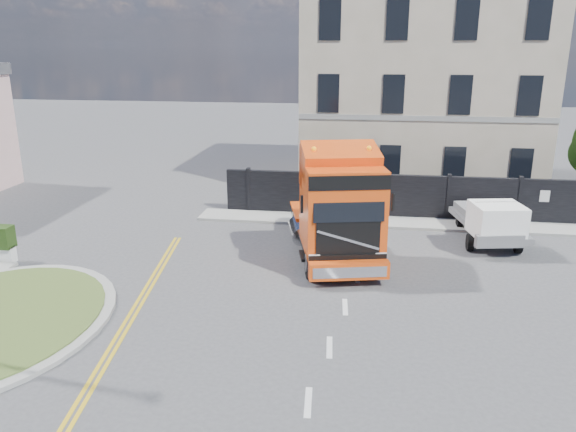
# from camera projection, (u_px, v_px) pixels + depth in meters

# --- Properties ---
(ground) EXTENTS (120.00, 120.00, 0.00)m
(ground) POSITION_uv_depth(u_px,v_px,m) (251.00, 295.00, 17.55)
(ground) COLOR #424244
(ground) RESTS_ON ground
(hoarding_fence) EXTENTS (18.80, 0.25, 2.00)m
(hoarding_fence) POSITION_uv_depth(u_px,v_px,m) (437.00, 198.00, 24.86)
(hoarding_fence) COLOR black
(hoarding_fence) RESTS_ON ground
(georgian_building) EXTENTS (12.30, 10.30, 12.80)m
(georgian_building) POSITION_uv_depth(u_px,v_px,m) (419.00, 78.00, 30.64)
(georgian_building) COLOR beige
(georgian_building) RESTS_ON ground
(pavement_far) EXTENTS (20.00, 1.60, 0.12)m
(pavement_far) POSITION_uv_depth(u_px,v_px,m) (425.00, 224.00, 24.36)
(pavement_far) COLOR gray
(pavement_far) RESTS_ON ground
(truck) EXTENTS (4.07, 7.34, 4.16)m
(truck) POSITION_uv_depth(u_px,v_px,m) (338.00, 211.00, 19.84)
(truck) COLOR black
(truck) RESTS_ON ground
(flatbed_pickup) EXTENTS (2.55, 4.71, 1.85)m
(flatbed_pickup) POSITION_uv_depth(u_px,v_px,m) (493.00, 222.00, 21.50)
(flatbed_pickup) COLOR slate
(flatbed_pickup) RESTS_ON ground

